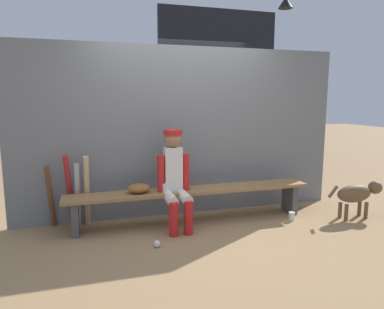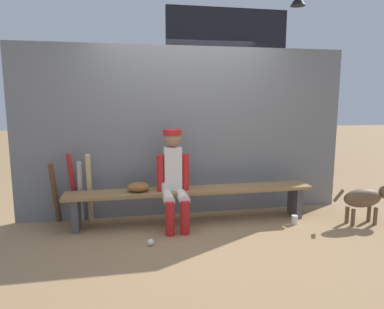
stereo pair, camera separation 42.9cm
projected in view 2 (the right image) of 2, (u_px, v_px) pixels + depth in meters
name	position (u px, v px, depth m)	size (l,w,h in m)	color
ground_plane	(192.00, 222.00, 4.54)	(30.00, 30.00, 0.00)	#9E7A51
chainlink_fence	(187.00, 132.00, 4.74)	(4.51, 0.03, 2.29)	slate
dugout_bench	(192.00, 195.00, 4.48)	(3.18, 0.36, 0.45)	olive
player_seated	(174.00, 176.00, 4.29)	(0.41, 0.55, 1.22)	silver
baseball_glove	(138.00, 187.00, 4.33)	(0.28, 0.20, 0.12)	brown
bat_wood_natural	(89.00, 188.00, 4.44)	(0.06, 0.06, 0.93)	tan
bat_aluminum_silver	(81.00, 192.00, 4.47)	(0.06, 0.06, 0.82)	#B7B7BC
bat_aluminum_red	(73.00, 188.00, 4.47)	(0.06, 0.06, 0.94)	#B22323
bat_wood_dark	(55.00, 193.00, 4.42)	(0.06, 0.06, 0.82)	brown
baseball	(151.00, 242.00, 3.81)	(0.07, 0.07, 0.07)	white
cup_on_ground	(295.00, 220.00, 4.47)	(0.08, 0.08, 0.11)	silver
cup_on_bench	(164.00, 187.00, 4.35)	(0.08, 0.08, 0.11)	silver
scoreboard	(231.00, 56.00, 5.55)	(2.23, 0.27, 3.24)	#3F3F42
dog	(366.00, 198.00, 4.44)	(0.84, 0.20, 0.49)	brown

